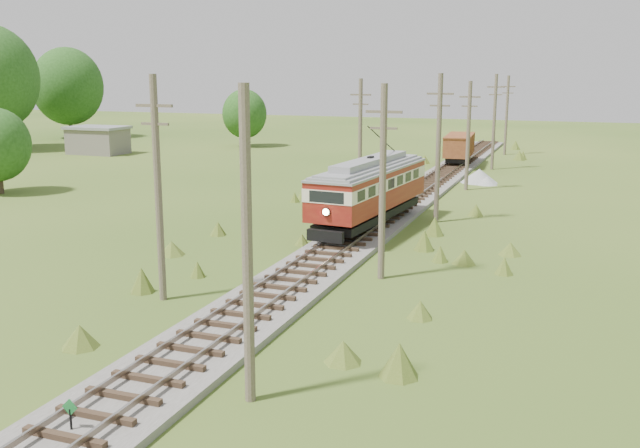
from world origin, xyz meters
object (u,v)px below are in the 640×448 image
at_px(switch_marker, 70,415).
at_px(gondola, 459,146).
at_px(streetcar, 370,186).
at_px(gravel_pile, 480,177).

bearing_deg(switch_marker, gondola, 89.80).
bearing_deg(streetcar, gondola, 95.36).
relative_size(streetcar, gondola, 1.59).
bearing_deg(gondola, switch_marker, -94.38).
xyz_separation_m(switch_marker, streetcar, (0.20, 25.91, 1.96)).
distance_m(switch_marker, gravel_pile, 46.66).
relative_size(switch_marker, streetcar, 0.09).
relative_size(switch_marker, gravel_pile, 0.32).
xyz_separation_m(gondola, gravel_pile, (3.54, -10.42, -1.38)).
bearing_deg(gondola, gravel_pile, -75.39).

